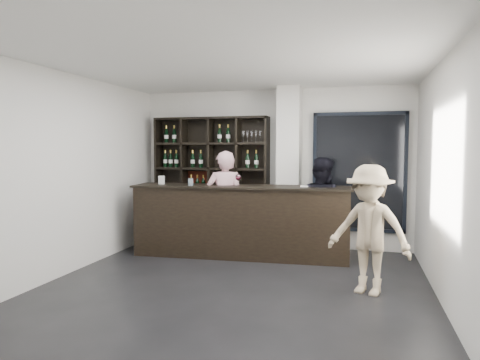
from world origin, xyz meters
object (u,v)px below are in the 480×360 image
(tasting_counter, at_px, (240,221))
(taster_pink, at_px, (225,203))
(customer, at_px, (369,230))
(taster_black, at_px, (321,208))
(wine_shelf, at_px, (211,181))

(tasting_counter, xyz_separation_m, taster_pink, (-0.30, 0.10, 0.29))
(tasting_counter, distance_m, customer, 2.45)
(tasting_counter, bearing_deg, taster_black, 7.63)
(taster_black, relative_size, customer, 1.03)
(taster_pink, bearing_deg, taster_black, 170.96)
(taster_black, distance_m, customer, 1.78)
(taster_pink, height_order, customer, taster_pink)
(wine_shelf, height_order, taster_pink, wine_shelf)
(tasting_counter, bearing_deg, customer, -37.62)
(taster_pink, distance_m, taster_black, 1.61)
(taster_pink, distance_m, customer, 2.75)
(customer, bearing_deg, wine_shelf, 164.00)
(wine_shelf, relative_size, taster_black, 1.44)
(wine_shelf, bearing_deg, customer, -37.40)
(customer, bearing_deg, taster_pink, 169.55)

